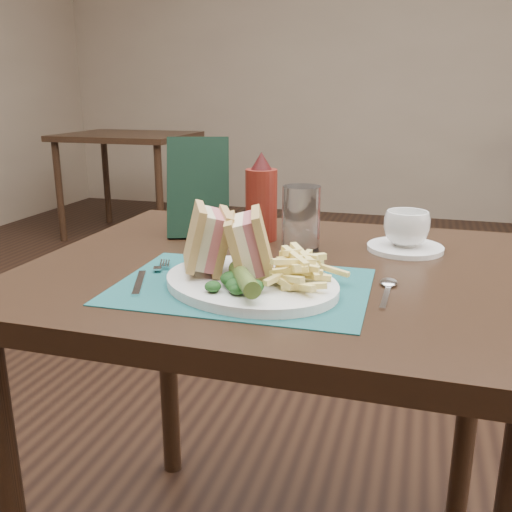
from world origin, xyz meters
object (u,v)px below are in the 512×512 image
(placemat, at_px, (242,286))
(ketchup_bottle, at_px, (261,197))
(saucer, at_px, (405,248))
(plate, at_px, (251,283))
(sandwich_half_a, at_px, (195,239))
(table_main, at_px, (276,440))
(coffee_cup, at_px, (407,228))
(check_presenter, at_px, (198,188))
(table_bg_left, at_px, (130,185))
(drinking_glass, at_px, (301,219))
(sandwich_half_b, at_px, (237,244))

(placemat, relative_size, ketchup_bottle, 2.19)
(saucer, bearing_deg, placemat, -129.21)
(plate, xyz_separation_m, sandwich_half_a, (-0.10, 0.01, 0.06))
(table_main, bearing_deg, ketchup_bottle, 116.16)
(coffee_cup, relative_size, check_presenter, 0.41)
(ketchup_bottle, distance_m, check_presenter, 0.14)
(placemat, distance_m, plate, 0.02)
(coffee_cup, bearing_deg, table_bg_left, 128.30)
(table_main, xyz_separation_m, placemat, (-0.02, -0.14, 0.38))
(sandwich_half_a, bearing_deg, ketchup_bottle, 58.60)
(placemat, height_order, check_presenter, check_presenter)
(placemat, height_order, coffee_cup, coffee_cup)
(ketchup_bottle, bearing_deg, drinking_glass, -33.23)
(plate, bearing_deg, coffee_cup, 76.84)
(sandwich_half_a, bearing_deg, sandwich_half_b, -30.09)
(placemat, bearing_deg, sandwich_half_a, 174.94)
(ketchup_bottle, bearing_deg, plate, -76.93)
(drinking_glass, xyz_separation_m, check_presenter, (-0.24, 0.06, 0.04))
(coffee_cup, height_order, drinking_glass, drinking_glass)
(placemat, height_order, sandwich_half_a, sandwich_half_a)
(sandwich_half_b, height_order, ketchup_bottle, ketchup_bottle)
(sandwich_half_b, distance_m, coffee_cup, 0.39)
(table_main, xyz_separation_m, coffee_cup, (0.22, 0.16, 0.42))
(plate, bearing_deg, check_presenter, 148.47)
(table_main, bearing_deg, plate, -93.07)
(table_main, distance_m, placemat, 0.40)
(drinking_glass, xyz_separation_m, ketchup_bottle, (-0.10, 0.07, 0.03))
(sandwich_half_b, xyz_separation_m, ketchup_bottle, (-0.05, 0.30, 0.02))
(coffee_cup, bearing_deg, saucer, 0.00)
(placemat, bearing_deg, table_main, 80.11)
(sandwich_half_a, xyz_separation_m, saucer, (0.33, 0.29, -0.07))
(plate, distance_m, check_presenter, 0.38)
(table_bg_left, height_order, plate, plate)
(plate, bearing_deg, sandwich_half_a, -164.44)
(placemat, bearing_deg, saucer, 50.79)
(table_main, bearing_deg, placemat, -99.89)
(saucer, bearing_deg, table_main, -143.99)
(plate, height_order, coffee_cup, coffee_cup)
(placemat, height_order, drinking_glass, drinking_glass)
(plate, bearing_deg, drinking_glass, 106.74)
(sandwich_half_b, bearing_deg, ketchup_bottle, 82.12)
(sandwich_half_b, bearing_deg, drinking_glass, 60.33)
(table_main, xyz_separation_m, saucer, (0.22, 0.16, 0.38))
(sandwich_half_b, bearing_deg, check_presenter, 105.72)
(table_bg_left, distance_m, saucer, 3.35)
(sandwich_half_a, bearing_deg, table_bg_left, 95.13)
(ketchup_bottle, bearing_deg, sandwich_half_b, -81.35)
(ketchup_bottle, bearing_deg, coffee_cup, -0.26)
(sandwich_half_b, bearing_deg, plate, -34.34)
(table_bg_left, distance_m, sandwich_half_a, 3.42)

